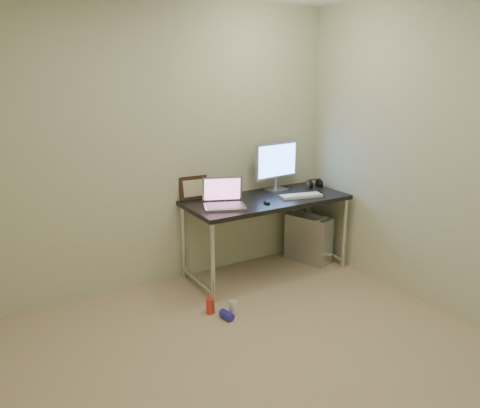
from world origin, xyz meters
name	(u,v)px	position (x,y,z in m)	size (l,w,h in m)	color
floor	(268,382)	(0.00, 0.00, 0.00)	(3.50, 3.50, 0.00)	tan
wall_back	(157,148)	(0.00, 1.75, 1.25)	(3.50, 0.02, 2.50)	beige
wall_right	(465,161)	(1.75, 0.00, 1.25)	(0.02, 3.50, 2.50)	beige
desk	(266,206)	(0.93, 1.41, 0.67)	(1.54, 0.67, 0.75)	black
tower_computer	(308,238)	(1.47, 1.43, 0.24)	(0.34, 0.50, 0.51)	silver
cable_a	(289,218)	(1.42, 1.70, 0.40)	(0.01, 0.01, 0.70)	black
cable_b	(297,219)	(1.51, 1.68, 0.38)	(0.01, 0.01, 0.72)	black
can_red	(210,306)	(0.09, 0.97, 0.06)	(0.07, 0.07, 0.13)	red
can_white	(233,308)	(0.23, 0.84, 0.06)	(0.07, 0.07, 0.12)	silver
can_blue	(227,315)	(0.16, 0.81, 0.03)	(0.07, 0.07, 0.12)	#2527B3
laptop	(224,200)	(0.45, 1.38, 0.81)	(0.44, 0.40, 0.25)	silver
monitor	(277,163)	(1.18, 1.62, 1.03)	(0.51, 0.17, 0.48)	silver
keyboard	(301,196)	(1.23, 1.28, 0.76)	(0.40, 0.13, 0.02)	silver
mouse_right	(318,191)	(1.47, 1.32, 0.77)	(0.08, 0.12, 0.04)	black
mouse_left	(267,202)	(0.82, 1.25, 0.77)	(0.06, 0.10, 0.03)	black
headphones	(314,184)	(1.59, 1.52, 0.78)	(0.17, 0.10, 0.11)	black
picture_frame	(194,188)	(0.32, 1.73, 0.86)	(0.27, 0.03, 0.22)	black
webcam	(219,188)	(0.55, 1.65, 0.84)	(0.05, 0.04, 0.13)	silver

